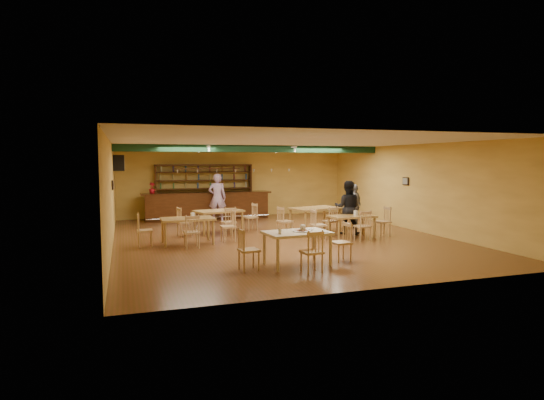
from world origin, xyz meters
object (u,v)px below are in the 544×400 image
object	(u,v)px
dining_table_a	(219,222)
dining_table_c	(188,231)
dining_table_d	(351,226)
near_table	(297,249)
bar_counter	(207,206)
patron_right_a	(348,208)
dining_table_b	(315,220)
patron_bar	(217,198)

from	to	relation	value
dining_table_a	dining_table_c	xyz separation A→B (m)	(-1.26, -1.67, -0.00)
dining_table_a	dining_table_d	bearing A→B (deg)	-43.41
near_table	bar_counter	bearing A→B (deg)	88.68
dining_table_d	near_table	bearing A→B (deg)	-136.43
dining_table_a	patron_right_a	xyz separation A→B (m)	(4.01, -1.57, 0.50)
bar_counter	dining_table_c	size ratio (longest dim) A/B	3.48
dining_table_b	patron_bar	xyz separation A→B (m)	(-2.69, 3.57, 0.55)
bar_counter	patron_right_a	distance (m)	6.42
near_table	patron_bar	size ratio (longest dim) A/B	0.77
dining_table_c	patron_bar	distance (m)	4.85
dining_table_c	near_table	bearing A→B (deg)	-61.19
bar_counter	dining_table_c	world-z (taller)	bar_counter
dining_table_d	patron_right_a	distance (m)	0.85
bar_counter	dining_table_d	xyz separation A→B (m)	(3.56, -5.83, -0.21)
patron_bar	dining_table_d	bearing A→B (deg)	136.15
near_table	patron_right_a	world-z (taller)	patron_right_a
dining_table_a	patron_right_a	bearing A→B (deg)	-34.88
dining_table_a	patron_right_a	world-z (taller)	patron_right_a
dining_table_a	patron_bar	size ratio (longest dim) A/B	0.80
dining_table_c	patron_bar	size ratio (longest dim) A/B	0.79
dining_table_a	dining_table_d	size ratio (longest dim) A/B	1.09
dining_table_b	near_table	size ratio (longest dim) A/B	1.12
near_table	patron_bar	distance (m)	8.06
dining_table_a	dining_table_d	xyz separation A→B (m)	(3.82, -2.20, -0.03)
dining_table_b	patron_bar	size ratio (longest dim) A/B	0.86
dining_table_a	dining_table_c	distance (m)	2.09
bar_counter	dining_table_c	bearing A→B (deg)	-106.03
patron_bar	near_table	bearing A→B (deg)	104.60
dining_table_b	patron_bar	bearing A→B (deg)	111.60
bar_counter	near_table	xyz separation A→B (m)	(0.52, -8.86, -0.17)
bar_counter	patron_bar	bearing A→B (deg)	-72.68
dining_table_a	patron_bar	world-z (taller)	patron_bar
dining_table_d	patron_right_a	world-z (taller)	patron_right_a
dining_table_d	near_table	xyz separation A→B (m)	(-3.04, -3.03, 0.04)
near_table	patron_bar	xyz separation A→B (m)	(-0.26, 8.04, 0.57)
patron_right_a	near_table	bearing A→B (deg)	79.60
bar_counter	dining_table_a	bearing A→B (deg)	-94.08
dining_table_c	patron_right_a	bearing A→B (deg)	0.07
patron_right_a	dining_table_b	bearing A→B (deg)	-14.03
dining_table_b	dining_table_c	xyz separation A→B (m)	(-4.47, -0.90, -0.03)
bar_counter	dining_table_a	size ratio (longest dim) A/B	3.44
dining_table_a	dining_table_d	distance (m)	4.41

